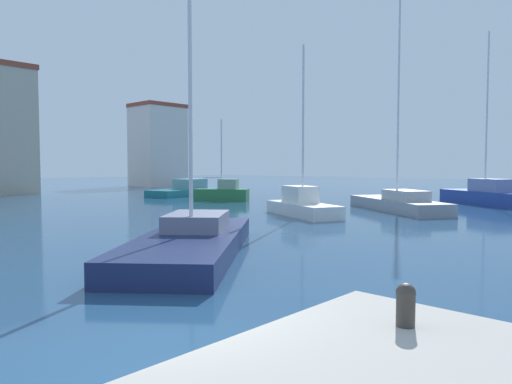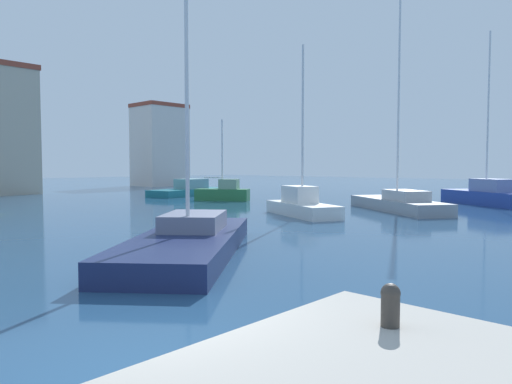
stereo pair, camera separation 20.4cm
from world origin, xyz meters
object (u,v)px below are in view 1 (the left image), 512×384
Objects in this scene: sailboat_blue_far_left at (486,194)px; sailboat_green_distant_east at (223,192)px; sailboat_navy_near_pier at (192,240)px; sailboat_grey_outer_mooring at (398,202)px; motorboat_teal_far_right at (189,190)px; sailboat_white_inner_mooring at (302,205)px; mooring_bollard at (406,303)px.

sailboat_green_distant_east is at bearing 121.19° from sailboat_blue_far_left.
sailboat_navy_near_pier is 17.32m from sailboat_grey_outer_mooring.
sailboat_blue_far_left is (7.46, -23.33, 0.22)m from motorboat_teal_far_right.
sailboat_white_inner_mooring reaches higher than sailboat_green_distant_east.
sailboat_white_inner_mooring is 0.77× the size of sailboat_blue_far_left.
sailboat_navy_near_pier is 11.93m from sailboat_white_inner_mooring.
mooring_bollard is 0.04× the size of sailboat_grey_outer_mooring.
sailboat_green_distant_east is at bearing 50.62° from mooring_bollard.
motorboat_teal_far_right reaches higher than mooring_bollard.
mooring_bollard is 9.96m from sailboat_navy_near_pier.
sailboat_white_inner_mooring is at bearing 161.13° from sailboat_blue_far_left.
mooring_bollard is 20.36m from sailboat_white_inner_mooring.
sailboat_white_inner_mooring is (15.46, 13.23, -0.60)m from mooring_bollard.
sailboat_green_distant_east is 12.23m from sailboat_white_inner_mooring.
mooring_bollard is at bearing -153.68° from sailboat_grey_outer_mooring.
sailboat_grey_outer_mooring reaches higher than mooring_bollard.
sailboat_grey_outer_mooring reaches higher than sailboat_white_inner_mooring.
sailboat_blue_far_left is (8.41, -2.40, 0.19)m from sailboat_grey_outer_mooring.
sailboat_white_inner_mooring is at bearing -111.00° from motorboat_teal_far_right.
sailboat_navy_near_pier is 0.84× the size of sailboat_blue_far_left.
motorboat_teal_far_right is at bearing 51.26° from sailboat_navy_near_pier.
mooring_bollard is 0.05× the size of motorboat_teal_far_right.
sailboat_white_inner_mooring is at bearing 21.09° from sailboat_navy_near_pier.
sailboat_blue_far_left is (9.85, -16.26, 0.05)m from sailboat_green_distant_east.
sailboat_grey_outer_mooring is (1.44, -13.86, -0.13)m from sailboat_green_distant_east.
motorboat_teal_far_right is 24.50m from sailboat_blue_far_left.
sailboat_grey_outer_mooring is at bearing -92.59° from motorboat_teal_far_right.
sailboat_navy_near_pier reaches higher than mooring_bollard.
sailboat_green_distant_east reaches higher than motorboat_teal_far_right.
motorboat_teal_far_right is 0.97× the size of sailboat_white_inner_mooring.
motorboat_teal_far_right is at bearing 54.53° from mooring_bollard.
motorboat_teal_far_right is 0.74× the size of sailboat_blue_far_left.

